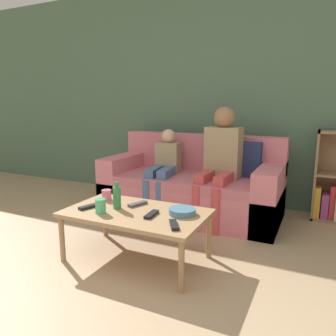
% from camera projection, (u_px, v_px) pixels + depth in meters
% --- Properties ---
extents(wall_back, '(12.00, 0.06, 2.60)m').
position_uv_depth(wall_back, '(221.00, 94.00, 3.85)').
color(wall_back, '#4C6B56').
rests_on(wall_back, ground_plane).
extents(couch, '(1.86, 0.84, 0.84)m').
position_uv_depth(couch, '(193.00, 188.00, 3.55)').
color(couch, '#D1707F').
rests_on(couch, ground_plane).
extents(coffee_table, '(1.07, 0.62, 0.39)m').
position_uv_depth(coffee_table, '(136.00, 216.00, 2.48)').
color(coffee_table, '#A87F56').
rests_on(coffee_table, ground_plane).
extents(person_adult, '(0.36, 0.61, 1.16)m').
position_uv_depth(person_adult, '(221.00, 156.00, 3.26)').
color(person_adult, '#C6474C').
rests_on(person_adult, ground_plane).
extents(person_child, '(0.29, 0.61, 0.91)m').
position_uv_depth(person_child, '(164.00, 166.00, 3.51)').
color(person_child, '#476693').
rests_on(person_child, ground_plane).
extents(cup_near, '(0.08, 0.08, 0.09)m').
position_uv_depth(cup_near, '(107.00, 195.00, 2.75)').
color(cup_near, pink).
rests_on(cup_near, coffee_table).
extents(cup_far, '(0.08, 0.08, 0.11)m').
position_uv_depth(cup_far, '(100.00, 206.00, 2.42)').
color(cup_far, '#4CB77A').
rests_on(cup_far, coffee_table).
extents(tv_remote_0, '(0.10, 0.18, 0.02)m').
position_uv_depth(tv_remote_0, '(89.00, 207.00, 2.55)').
color(tv_remote_0, black).
rests_on(tv_remote_0, coffee_table).
extents(tv_remote_1, '(0.13, 0.17, 0.02)m').
position_uv_depth(tv_remote_1, '(174.00, 225.00, 2.17)').
color(tv_remote_1, black).
rests_on(tv_remote_1, coffee_table).
extents(tv_remote_2, '(0.10, 0.18, 0.02)m').
position_uv_depth(tv_remote_2, '(138.00, 204.00, 2.61)').
color(tv_remote_2, '#47474C').
rests_on(tv_remote_2, coffee_table).
extents(tv_remote_3, '(0.06, 0.17, 0.02)m').
position_uv_depth(tv_remote_3, '(152.00, 214.00, 2.37)').
color(tv_remote_3, black).
rests_on(tv_remote_3, coffee_table).
extents(snack_bowl, '(0.20, 0.20, 0.05)m').
position_uv_depth(snack_bowl, '(182.00, 211.00, 2.40)').
color(snack_bowl, teal).
rests_on(snack_bowl, coffee_table).
extents(bottle, '(0.06, 0.06, 0.21)m').
position_uv_depth(bottle, '(117.00, 197.00, 2.52)').
color(bottle, '#33844C').
rests_on(bottle, coffee_table).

